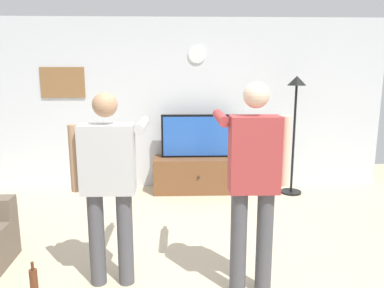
% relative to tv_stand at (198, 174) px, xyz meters
% --- Properties ---
extents(ground_plane, '(8.40, 8.40, 0.00)m').
position_rel_tv_stand_xyz_m(ground_plane, '(-0.20, -2.60, -0.27)').
color(ground_plane, beige).
extents(back_wall, '(6.40, 0.10, 2.70)m').
position_rel_tv_stand_xyz_m(back_wall, '(-0.20, 0.35, 1.08)').
color(back_wall, silver).
rests_on(back_wall, ground_plane).
extents(tv_stand, '(1.37, 0.51, 0.55)m').
position_rel_tv_stand_xyz_m(tv_stand, '(0.00, 0.00, 0.00)').
color(tv_stand, brown).
rests_on(tv_stand, ground_plane).
extents(television, '(1.13, 0.07, 0.67)m').
position_rel_tv_stand_xyz_m(television, '(-0.00, 0.05, 0.61)').
color(television, black).
rests_on(television, tv_stand).
extents(wall_clock, '(0.27, 0.03, 0.27)m').
position_rel_tv_stand_xyz_m(wall_clock, '(-0.00, 0.29, 1.87)').
color(wall_clock, white).
extents(framed_picture, '(0.68, 0.04, 0.47)m').
position_rel_tv_stand_xyz_m(framed_picture, '(-2.11, 0.30, 1.43)').
color(framed_picture, olive).
extents(floor_lamp, '(0.32, 0.32, 1.81)m').
position_rel_tv_stand_xyz_m(floor_lamp, '(1.46, -0.14, 1.02)').
color(floor_lamp, black).
rests_on(floor_lamp, ground_plane).
extents(person_standing_nearer_lamp, '(0.64, 0.78, 1.73)m').
position_rel_tv_stand_xyz_m(person_standing_nearer_lamp, '(-0.90, -2.56, 0.72)').
color(person_standing_nearer_lamp, '#4C4C51').
rests_on(person_standing_nearer_lamp, ground_plane).
extents(person_standing_nearer_couch, '(0.59, 0.78, 1.82)m').
position_rel_tv_stand_xyz_m(person_standing_nearer_couch, '(0.33, -2.74, 0.76)').
color(person_standing_nearer_couch, '#4C4C51').
rests_on(person_standing_nearer_couch, ground_plane).
extents(beverage_bottle, '(0.07, 0.07, 0.36)m').
position_rel_tv_stand_xyz_m(beverage_bottle, '(-1.50, -2.85, -0.12)').
color(beverage_bottle, '#592D19').
rests_on(beverage_bottle, ground_plane).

